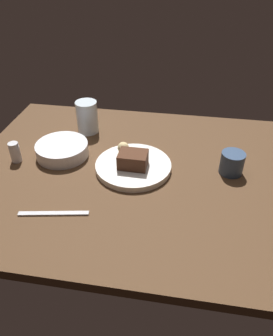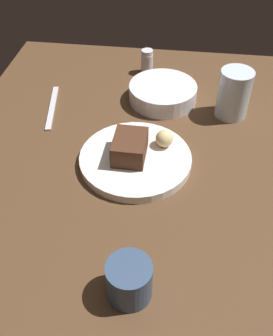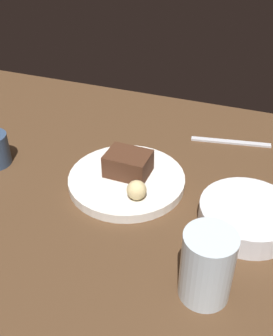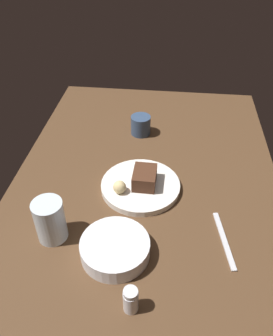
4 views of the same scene
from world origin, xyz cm
name	(u,v)px [view 1 (image 1 of 4)]	position (x,y,z in cm)	size (l,w,h in cm)	color
dining_table	(152,177)	(0.00, 0.00, 1.50)	(120.00, 84.00, 3.00)	#4C331E
dessert_plate	(133,166)	(-6.40, 1.20, 3.99)	(24.24, 24.24, 1.99)	white
chocolate_cake_slice	(133,159)	(-6.30, 0.24, 7.40)	(8.93, 6.83, 4.82)	#472819
bread_roll	(123,148)	(-10.77, 6.97, 6.91)	(3.85, 3.85, 3.85)	#DBC184
salt_shaker	(15,152)	(-45.40, -0.70, 6.37)	(3.41, 3.41, 6.85)	silver
water_glass	(87,117)	(-27.50, 22.40, 8.99)	(7.90, 7.90, 11.99)	silver
side_bowl	(62,150)	(-31.46, 5.01, 5.23)	(17.51, 17.51, 4.46)	silver
coffee_cup	(232,163)	(24.22, 4.32, 6.58)	(7.32, 7.32, 7.15)	#334766
butter_knife	(54,213)	(-24.09, -22.76, 3.25)	(19.00, 1.40, 0.50)	silver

